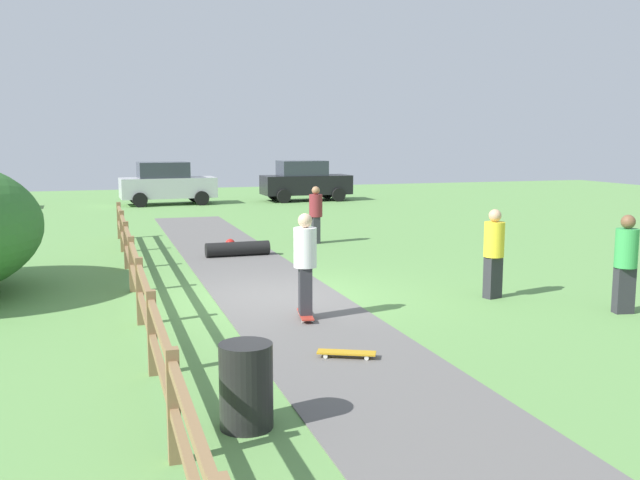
{
  "coord_description": "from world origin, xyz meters",
  "views": [
    {
      "loc": [
        -3.18,
        -12.74,
        2.99
      ],
      "look_at": [
        0.96,
        0.35,
        1.0
      ],
      "focal_mm": 39.57,
      "sensor_mm": 36.0,
      "label": 1
    }
  ],
  "objects_px": {
    "bystander_green": "(626,259)",
    "bystander_yellow": "(494,250)",
    "trash_bin": "(246,386)",
    "parked_car_silver": "(167,183)",
    "skateboard_loose": "(346,353)",
    "parked_car_black": "(305,181)",
    "skater_fallen": "(237,248)",
    "skater_riding": "(305,261)",
    "bystander_maroon": "(316,212)"
  },
  "relations": [
    {
      "from": "skater_fallen",
      "to": "bystander_yellow",
      "type": "xyz_separation_m",
      "value": [
        3.69,
        -6.14,
        0.72
      ]
    },
    {
      "from": "parked_car_black",
      "to": "parked_car_silver",
      "type": "relative_size",
      "value": 0.99
    },
    {
      "from": "bystander_yellow",
      "to": "parked_car_silver",
      "type": "xyz_separation_m",
      "value": [
        -4.02,
        21.02,
        0.04
      ]
    },
    {
      "from": "trash_bin",
      "to": "parked_car_black",
      "type": "xyz_separation_m",
      "value": [
        8.13,
        25.54,
        0.51
      ]
    },
    {
      "from": "trash_bin",
      "to": "skater_riding",
      "type": "xyz_separation_m",
      "value": [
        1.82,
        4.03,
        0.55
      ]
    },
    {
      "from": "trash_bin",
      "to": "skateboard_loose",
      "type": "relative_size",
      "value": 1.11
    },
    {
      "from": "bystander_yellow",
      "to": "parked_car_black",
      "type": "distance_m",
      "value": 21.17
    },
    {
      "from": "skateboard_loose",
      "to": "bystander_maroon",
      "type": "bearing_deg",
      "value": 75.01
    },
    {
      "from": "skater_fallen",
      "to": "bystander_maroon",
      "type": "xyz_separation_m",
      "value": [
        2.58,
        1.55,
        0.69
      ]
    },
    {
      "from": "bystander_yellow",
      "to": "parked_car_silver",
      "type": "height_order",
      "value": "parked_car_silver"
    },
    {
      "from": "bystander_maroon",
      "to": "bystander_yellow",
      "type": "height_order",
      "value": "bystander_yellow"
    },
    {
      "from": "skater_riding",
      "to": "bystander_green",
      "type": "distance_m",
      "value": 5.49
    },
    {
      "from": "trash_bin",
      "to": "skater_fallen",
      "type": "relative_size",
      "value": 0.55
    },
    {
      "from": "bystander_green",
      "to": "skater_riding",
      "type": "bearing_deg",
      "value": 167.19
    },
    {
      "from": "trash_bin",
      "to": "bystander_green",
      "type": "height_order",
      "value": "bystander_green"
    },
    {
      "from": "parked_car_black",
      "to": "skateboard_loose",
      "type": "bearing_deg",
      "value": -105.03
    },
    {
      "from": "bystander_green",
      "to": "trash_bin",
      "type": "bearing_deg",
      "value": -158.58
    },
    {
      "from": "trash_bin",
      "to": "skateboard_loose",
      "type": "bearing_deg",
      "value": 46.21
    },
    {
      "from": "bystander_green",
      "to": "bystander_yellow",
      "type": "bearing_deg",
      "value": 132.03
    },
    {
      "from": "bystander_yellow",
      "to": "skateboard_loose",
      "type": "bearing_deg",
      "value": -145.44
    },
    {
      "from": "bystander_green",
      "to": "parked_car_silver",
      "type": "relative_size",
      "value": 0.4
    },
    {
      "from": "bystander_maroon",
      "to": "parked_car_black",
      "type": "bearing_deg",
      "value": 74.93
    },
    {
      "from": "parked_car_silver",
      "to": "skateboard_loose",
      "type": "bearing_deg",
      "value": -89.66
    },
    {
      "from": "bystander_yellow",
      "to": "bystander_green",
      "type": "distance_m",
      "value": 2.29
    },
    {
      "from": "skateboard_loose",
      "to": "parked_car_silver",
      "type": "distance_m",
      "value": 23.71
    },
    {
      "from": "trash_bin",
      "to": "parked_car_silver",
      "type": "distance_m",
      "value": 25.59
    },
    {
      "from": "skater_fallen",
      "to": "parked_car_silver",
      "type": "height_order",
      "value": "parked_car_silver"
    },
    {
      "from": "parked_car_black",
      "to": "parked_car_silver",
      "type": "bearing_deg",
      "value": -179.98
    },
    {
      "from": "trash_bin",
      "to": "skater_fallen",
      "type": "distance_m",
      "value": 10.84
    },
    {
      "from": "parked_car_black",
      "to": "skater_riding",
      "type": "bearing_deg",
      "value": -106.34
    },
    {
      "from": "parked_car_silver",
      "to": "bystander_maroon",
      "type": "bearing_deg",
      "value": -77.66
    },
    {
      "from": "skater_fallen",
      "to": "parked_car_silver",
      "type": "xyz_separation_m",
      "value": [
        -0.33,
        14.88,
        0.76
      ]
    },
    {
      "from": "bystander_green",
      "to": "parked_car_silver",
      "type": "xyz_separation_m",
      "value": [
        -5.55,
        22.72,
        0.02
      ]
    },
    {
      "from": "bystander_yellow",
      "to": "parked_car_silver",
      "type": "relative_size",
      "value": 0.39
    },
    {
      "from": "skater_riding",
      "to": "skateboard_loose",
      "type": "bearing_deg",
      "value": -91.51
    },
    {
      "from": "skateboard_loose",
      "to": "bystander_yellow",
      "type": "distance_m",
      "value": 4.78
    },
    {
      "from": "skateboard_loose",
      "to": "bystander_green",
      "type": "relative_size",
      "value": 0.47
    },
    {
      "from": "bystander_maroon",
      "to": "trash_bin",
      "type": "bearing_deg",
      "value": -110.4
    },
    {
      "from": "skater_fallen",
      "to": "parked_car_black",
      "type": "xyz_separation_m",
      "value": [
        6.17,
        14.88,
        0.76
      ]
    },
    {
      "from": "bystander_yellow",
      "to": "skater_riding",
      "type": "bearing_deg",
      "value": -172.82
    },
    {
      "from": "bystander_yellow",
      "to": "parked_car_black",
      "type": "bearing_deg",
      "value": 83.26
    },
    {
      "from": "skater_fallen",
      "to": "parked_car_silver",
      "type": "relative_size",
      "value": 0.38
    },
    {
      "from": "trash_bin",
      "to": "skateboard_loose",
      "type": "height_order",
      "value": "trash_bin"
    },
    {
      "from": "skater_fallen",
      "to": "skateboard_loose",
      "type": "relative_size",
      "value": 2.02
    },
    {
      "from": "skater_riding",
      "to": "parked_car_silver",
      "type": "xyz_separation_m",
      "value": [
        -0.2,
        21.5,
        -0.04
      ]
    },
    {
      "from": "skater_fallen",
      "to": "bystander_green",
      "type": "bearing_deg",
      "value": -56.34
    },
    {
      "from": "skater_riding",
      "to": "parked_car_silver",
      "type": "bearing_deg",
      "value": 90.53
    },
    {
      "from": "skater_fallen",
      "to": "bystander_yellow",
      "type": "distance_m",
      "value": 7.2
    },
    {
      "from": "skater_fallen",
      "to": "bystander_green",
      "type": "height_order",
      "value": "bystander_green"
    },
    {
      "from": "bystander_green",
      "to": "parked_car_black",
      "type": "distance_m",
      "value": 22.74
    }
  ]
}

